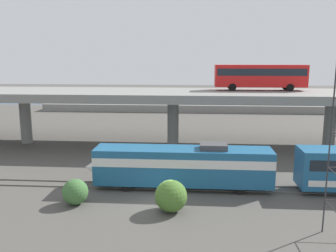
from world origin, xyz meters
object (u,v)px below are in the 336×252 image
(parked_car_0, at_px, (160,99))
(parked_car_3, at_px, (215,100))
(train_locomotive, at_px, (174,164))
(transit_bus_on_overpass, at_px, (260,75))
(parked_car_2, at_px, (246,99))
(parked_car_1, at_px, (266,101))

(parked_car_0, xyz_separation_m, parked_car_3, (12.41, -0.71, 0.00))
(train_locomotive, distance_m, parked_car_0, 50.15)
(transit_bus_on_overpass, distance_m, parked_car_2, 35.23)
(transit_bus_on_overpass, xyz_separation_m, parked_car_0, (-16.45, 31.86, -7.01))
(train_locomotive, bearing_deg, parked_car_3, -97.43)
(train_locomotive, relative_size, parked_car_3, 3.80)
(transit_bus_on_overpass, bearing_deg, parked_car_1, -102.78)
(parked_car_1, height_order, parked_car_2, same)
(parked_car_3, bearing_deg, transit_bus_on_overpass, -82.62)
(parked_car_0, bearing_deg, train_locomotive, 96.88)
(train_locomotive, distance_m, transit_bus_on_overpass, 21.97)
(parked_car_0, bearing_deg, parked_car_2, -172.68)
(parked_car_0, height_order, parked_car_3, same)
(transit_bus_on_overpass, relative_size, parked_car_0, 2.90)
(parked_car_0, xyz_separation_m, parked_car_1, (23.30, -1.67, 0.00))
(transit_bus_on_overpass, distance_m, parked_car_0, 36.53)
(train_locomotive, xyz_separation_m, parked_car_0, (-6.00, 49.79, 0.19))
(train_locomotive, relative_size, parked_car_0, 4.10)
(parked_car_0, bearing_deg, parked_car_1, 175.91)
(train_locomotive, relative_size, parked_car_2, 3.96)
(parked_car_2, bearing_deg, transit_bus_on_overpass, 84.71)
(parked_car_0, xyz_separation_m, parked_car_2, (19.63, 2.52, 0.00))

